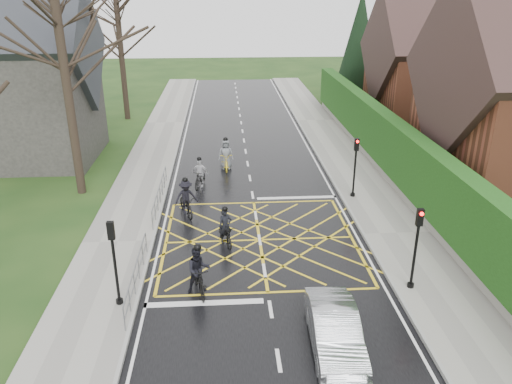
{
  "coord_description": "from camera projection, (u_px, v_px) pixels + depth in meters",
  "views": [
    {
      "loc": [
        -1.43,
        -18.99,
        10.09
      ],
      "look_at": [
        -0.0,
        2.28,
        1.3
      ],
      "focal_mm": 35.0,
      "sensor_mm": 36.0,
      "label": 1
    }
  ],
  "objects": [
    {
      "name": "cyclist_lead",
      "position": [
        226.0,
        158.0,
        29.58
      ],
      "size": [
        0.9,
        2.03,
        1.94
      ],
      "rotation": [
        0.0,
        0.0,
        0.05
      ],
      "color": "yellow",
      "rests_on": "ground"
    },
    {
      "name": "car",
      "position": [
        335.0,
        331.0,
        14.78
      ],
      "size": [
        1.52,
        3.98,
        1.29
      ],
      "primitive_type": "imported",
      "rotation": [
        0.0,
        0.0,
        -0.04
      ],
      "color": "#A1A4A8",
      "rests_on": "ground"
    },
    {
      "name": "traffic_light_sw",
      "position": [
        115.0,
        264.0,
        16.35
      ],
      "size": [
        0.24,
        0.31,
        3.21
      ],
      "color": "black",
      "rests_on": "ground"
    },
    {
      "name": "tree_near",
      "position": [
        60.0,
        37.0,
        23.41
      ],
      "size": [
        9.24,
        9.24,
        11.44
      ],
      "color": "black",
      "rests_on": "ground"
    },
    {
      "name": "railing_north",
      "position": [
        160.0,
        191.0,
        24.55
      ],
      "size": [
        0.05,
        6.04,
        1.03
      ],
      "color": "slate",
      "rests_on": "ground"
    },
    {
      "name": "sidewalk_left",
      "position": [
        118.0,
        243.0,
        21.05
      ],
      "size": [
        3.0,
        80.0,
        0.15
      ],
      "primitive_type": "cube",
      "color": "gray",
      "rests_on": "ground"
    },
    {
      "name": "tree_far",
      "position": [
        119.0,
        27.0,
        38.42
      ],
      "size": [
        8.4,
        8.4,
        10.4
      ],
      "color": "black",
      "rests_on": "ground"
    },
    {
      "name": "sidewalk_right",
      "position": [
        396.0,
        234.0,
        21.79
      ],
      "size": [
        3.0,
        80.0,
        0.15
      ],
      "primitive_type": "cube",
      "color": "gray",
      "rests_on": "ground"
    },
    {
      "name": "church",
      "position": [
        20.0,
        80.0,
        29.8
      ],
      "size": [
        8.8,
        7.8,
        11.0
      ],
      "color": "#2D2B28",
      "rests_on": "ground"
    },
    {
      "name": "ground",
      "position": [
        260.0,
        240.0,
        21.45
      ],
      "size": [
        120.0,
        120.0,
        0.0
      ],
      "primitive_type": "plane",
      "color": "#163311",
      "rests_on": "ground"
    },
    {
      "name": "cyclist_back",
      "position": [
        199.0,
        274.0,
        17.53
      ],
      "size": [
        0.98,
        1.97,
        1.9
      ],
      "rotation": [
        0.0,
        0.0,
        0.23
      ],
      "color": "black",
      "rests_on": "ground"
    },
    {
      "name": "traffic_light_se",
      "position": [
        415.0,
        250.0,
        17.25
      ],
      "size": [
        0.24,
        0.31,
        3.21
      ],
      "rotation": [
        0.0,
        0.0,
        3.14
      ],
      "color": "black",
      "rests_on": "ground"
    },
    {
      "name": "road",
      "position": [
        260.0,
        240.0,
        21.45
      ],
      "size": [
        9.0,
        80.0,
        0.01
      ],
      "primitive_type": "cube",
      "color": "black",
      "rests_on": "ground"
    },
    {
      "name": "cyclist_rear",
      "position": [
        225.0,
        232.0,
        21.0
      ],
      "size": [
        1.05,
        1.82,
        1.67
      ],
      "rotation": [
        0.0,
        0.0,
        0.28
      ],
      "color": "black",
      "rests_on": "ground"
    },
    {
      "name": "cyclist_front",
      "position": [
        200.0,
        176.0,
        26.9
      ],
      "size": [
        0.98,
        1.76,
        1.7
      ],
      "rotation": [
        0.0,
        0.0,
        -0.28
      ],
      "color": "black",
      "rests_on": "ground"
    },
    {
      "name": "hedge",
      "position": [
        396.0,
        148.0,
        26.66
      ],
      "size": [
        0.9,
        38.0,
        2.8
      ],
      "primitive_type": "cube",
      "color": "#17390F",
      "rests_on": "stone_wall"
    },
    {
      "name": "cyclist_mid",
      "position": [
        186.0,
        201.0,
        23.65
      ],
      "size": [
        1.28,
        2.03,
        1.86
      ],
      "rotation": [
        0.0,
        0.0,
        0.35
      ],
      "color": "black",
      "rests_on": "ground"
    },
    {
      "name": "conifer",
      "position": [
        359.0,
        49.0,
        44.19
      ],
      "size": [
        4.6,
        4.6,
        10.0
      ],
      "color": "black",
      "rests_on": "ground"
    },
    {
      "name": "railing_south",
      "position": [
        136.0,
        271.0,
        17.63
      ],
      "size": [
        0.05,
        5.04,
        1.03
      ],
      "color": "slate",
      "rests_on": "ground"
    },
    {
      "name": "tree_mid",
      "position": [
        80.0,
        12.0,
        30.45
      ],
      "size": [
        10.08,
        10.08,
        12.48
      ],
      "color": "black",
      "rests_on": "ground"
    },
    {
      "name": "house_far",
      "position": [
        438.0,
        69.0,
        37.31
      ],
      "size": [
        9.8,
        8.8,
        10.3
      ],
      "color": "brown",
      "rests_on": "ground"
    },
    {
      "name": "traffic_light_ne",
      "position": [
        355.0,
        168.0,
        25.0
      ],
      "size": [
        0.24,
        0.31,
        3.21
      ],
      "rotation": [
        0.0,
        0.0,
        3.14
      ],
      "color": "black",
      "rests_on": "ground"
    },
    {
      "name": "stone_wall",
      "position": [
        392.0,
        179.0,
        27.33
      ],
      "size": [
        0.5,
        38.0,
        0.7
      ],
      "primitive_type": "cube",
      "color": "slate",
      "rests_on": "ground"
    }
  ]
}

